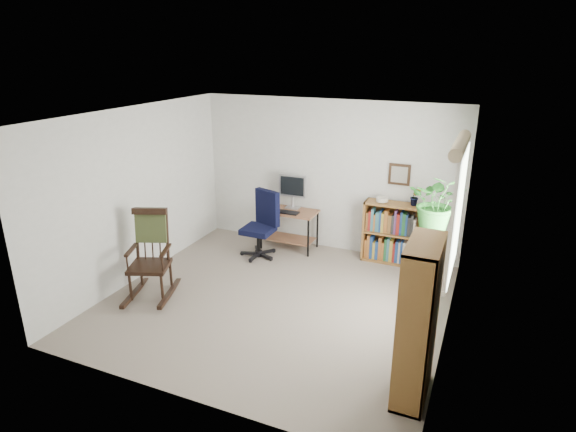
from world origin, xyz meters
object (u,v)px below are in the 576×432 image
at_px(tall_bookshelf, 418,322).
at_px(low_bookshelf, 393,233).
at_px(office_chair, 258,225).
at_px(desk, 289,229).
at_px(rocking_chair, 148,255).

bearing_deg(tall_bookshelf, low_bookshelf, 105.43).
height_order(office_chair, tall_bookshelf, tall_bookshelf).
relative_size(desk, rocking_chair, 0.76).
height_order(rocking_chair, low_bookshelf, rocking_chair).
xyz_separation_m(office_chair, rocking_chair, (-0.73, -1.71, 0.06)).
height_order(low_bookshelf, tall_bookshelf, tall_bookshelf).
relative_size(rocking_chair, tall_bookshelf, 0.75).
bearing_deg(office_chair, desk, 77.60).
bearing_deg(office_chair, tall_bookshelf, -20.34).
bearing_deg(office_chair, low_bookshelf, 36.80).
bearing_deg(desk, tall_bookshelf, -48.59).
bearing_deg(office_chair, rocking_chair, -93.98).
relative_size(rocking_chair, low_bookshelf, 1.25).
distance_m(rocking_chair, tall_bookshelf, 3.55).
distance_m(desk, tall_bookshelf, 3.74).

